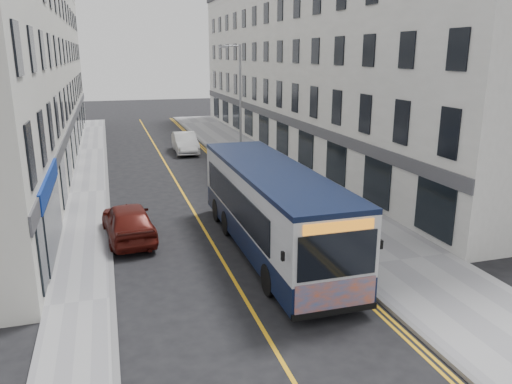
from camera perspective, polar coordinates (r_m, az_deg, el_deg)
ground at (r=18.09m, az=-3.24°, el=-8.85°), size 140.00×140.00×0.00m
pavement_east at (r=30.68m, az=2.85°, el=1.57°), size 4.50×64.00×0.12m
pavement_west at (r=29.03m, az=-18.58°, el=-0.05°), size 2.00×64.00×0.12m
kerb_east at (r=30.02m, az=-1.21°, el=1.28°), size 0.18×64.00×0.13m
kerb_west at (r=29.00m, az=-16.62°, el=0.11°), size 0.18×64.00×0.13m
road_centre_line at (r=29.26m, az=-8.77°, el=0.60°), size 0.12×64.00×0.01m
road_dbl_yellow_inner at (r=29.92m, az=-2.03°, el=1.11°), size 0.10×64.00×0.01m
road_dbl_yellow_outer at (r=29.97m, az=-1.67°, el=1.14°), size 0.10×64.00×0.01m
terrace_east at (r=40.07m, az=5.85°, el=14.10°), size 6.00×46.00×13.00m
terrace_west at (r=37.42m, az=-25.42°, el=12.63°), size 6.00×46.00×13.00m
streetlamp at (r=31.22m, az=-1.95°, el=9.88°), size 1.32×0.18×8.00m
city_bus at (r=19.04m, az=1.72°, el=-1.66°), size 2.69×11.54×3.35m
bicycle at (r=20.11m, az=11.25°, el=-4.78°), size 1.80×0.76×0.92m
pedestrian_near at (r=30.35m, az=2.12°, el=3.08°), size 0.68×0.57×1.59m
pedestrian_far at (r=32.51m, az=-0.20°, el=4.10°), size 1.01×0.88×1.77m
car_white at (r=39.24m, az=-8.11°, el=5.59°), size 1.76×4.76×1.56m
car_maroon at (r=21.29m, az=-14.39°, el=-3.23°), size 2.27×4.79×1.58m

